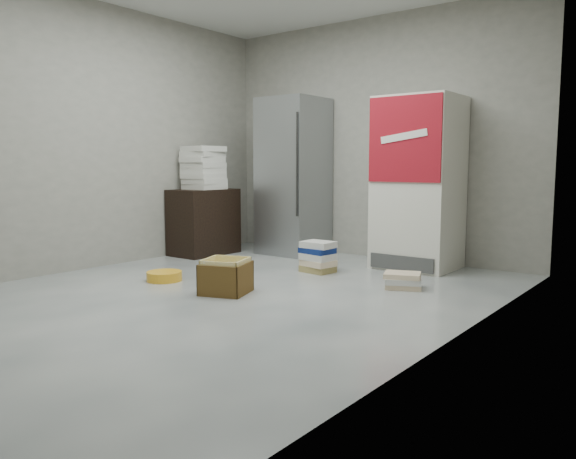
{
  "coord_description": "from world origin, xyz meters",
  "views": [
    {
      "loc": [
        3.27,
        -3.41,
        1.09
      ],
      "look_at": [
        0.11,
        0.7,
        0.5
      ],
      "focal_mm": 35.0,
      "sensor_mm": 36.0,
      "label": 1
    }
  ],
  "objects_px": {
    "steel_fridge": "(294,177)",
    "wood_shelf": "(204,222)",
    "cardboard_box": "(226,279)",
    "phonebook_stack_main": "(318,257)",
    "coke_cooler": "(418,183)"
  },
  "relations": [
    {
      "from": "steel_fridge",
      "to": "wood_shelf",
      "type": "xyz_separation_m",
      "value": [
        -0.83,
        -0.73,
        -0.55
      ]
    },
    {
      "from": "steel_fridge",
      "to": "wood_shelf",
      "type": "relative_size",
      "value": 2.37
    },
    {
      "from": "steel_fridge",
      "to": "wood_shelf",
      "type": "bearing_deg",
      "value": -138.69
    },
    {
      "from": "cardboard_box",
      "to": "phonebook_stack_main",
      "type": "bearing_deg",
      "value": 66.33
    },
    {
      "from": "coke_cooler",
      "to": "wood_shelf",
      "type": "bearing_deg",
      "value": -163.72
    },
    {
      "from": "wood_shelf",
      "to": "phonebook_stack_main",
      "type": "height_order",
      "value": "wood_shelf"
    },
    {
      "from": "coke_cooler",
      "to": "cardboard_box",
      "type": "relative_size",
      "value": 3.79
    },
    {
      "from": "coke_cooler",
      "to": "wood_shelf",
      "type": "xyz_separation_m",
      "value": [
        -2.48,
        -0.72,
        -0.5
      ]
    },
    {
      "from": "phonebook_stack_main",
      "to": "cardboard_box",
      "type": "bearing_deg",
      "value": -90.1
    },
    {
      "from": "wood_shelf",
      "to": "cardboard_box",
      "type": "relative_size",
      "value": 1.68
    },
    {
      "from": "wood_shelf",
      "to": "cardboard_box",
      "type": "height_order",
      "value": "wood_shelf"
    },
    {
      "from": "steel_fridge",
      "to": "wood_shelf",
      "type": "distance_m",
      "value": 1.23
    },
    {
      "from": "wood_shelf",
      "to": "coke_cooler",
      "type": "bearing_deg",
      "value": 16.28
    },
    {
      "from": "steel_fridge",
      "to": "cardboard_box",
      "type": "bearing_deg",
      "value": -67.61
    },
    {
      "from": "coke_cooler",
      "to": "wood_shelf",
      "type": "height_order",
      "value": "coke_cooler"
    }
  ]
}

